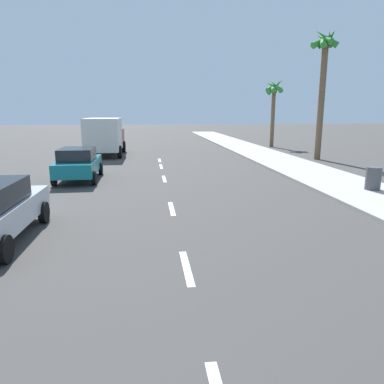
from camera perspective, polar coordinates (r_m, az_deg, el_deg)
ground_plane at (r=16.33m, az=-4.10°, el=0.92°), size 160.00×160.00×0.00m
sidewalk_strip at (r=20.21m, az=18.60°, el=2.74°), size 3.60×80.00×0.14m
lane_stripe_3 at (r=7.95m, az=-0.86°, el=-11.75°), size 0.16×1.80×0.01m
lane_stripe_4 at (r=12.54m, az=-3.20°, el=-2.61°), size 0.16×1.80×0.01m
lane_stripe_5 at (r=18.09m, az=-4.38°, el=2.07°), size 0.16×1.80×0.01m
lane_stripe_6 at (r=22.23m, az=-4.88°, el=4.02°), size 0.16×1.80×0.01m
lane_stripe_7 at (r=25.07m, az=-5.12°, el=4.98°), size 0.16×1.80×0.01m
parked_car_teal at (r=18.46m, az=-17.42°, el=4.37°), size 1.99×4.20×1.57m
delivery_truck at (r=28.40m, az=-13.52°, el=8.61°), size 2.73×6.26×2.80m
palm_tree_far at (r=27.02m, az=20.02°, el=18.38°), size 1.91×1.80×8.64m
palm_tree_distant at (r=35.36m, az=12.72°, el=14.69°), size 1.89×1.88×6.33m
trash_bin_far at (r=16.59m, az=26.57°, el=1.93°), size 0.60×0.60×0.93m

